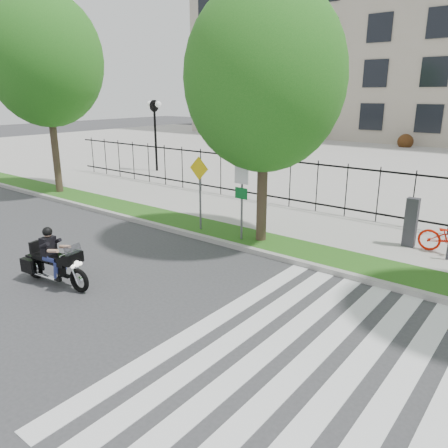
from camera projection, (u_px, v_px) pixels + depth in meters
The scene contains 13 objects.
ground at pixel (137, 296), 10.39m from camera, with size 120.00×120.00×0.00m, color #343437.
curb at pixel (239, 247), 13.46m from camera, with size 60.00×0.20×0.15m, color #999690.
grass_verge at pixel (255, 240), 14.10m from camera, with size 60.00×1.50×0.15m, color #255816.
sidewalk at pixel (293, 223), 15.98m from camera, with size 60.00×3.50×0.15m, color #9D9A93.
plaza at pixel (424, 164), 29.19m from camera, with size 80.00×34.00×0.10m, color #9D9A93.
crosswalk_stripes at pixel (324, 372), 7.53m from camera, with size 5.70×8.00×0.01m, color silver, non-canonical shape.
iron_fence at pixel (317, 186), 16.98m from camera, with size 30.00×0.06×2.00m, color black, non-canonical shape.
lamp_post_left at pixel (155, 118), 25.60m from camera, with size 1.06×0.70×4.25m.
street_tree_0 at pixel (45, 60), 19.01m from camera, with size 5.01×5.01×8.74m.
street_tree_1 at pixel (265, 78), 12.52m from camera, with size 4.70×4.70×7.60m.
sign_pole_regulatory at pixel (242, 190), 13.50m from camera, with size 0.50×0.09×2.50m.
sign_pole_warning at pixel (200, 183), 14.53m from camera, with size 0.78×0.09×2.49m.
motorcycle_rider at pixel (54, 262), 10.86m from camera, with size 2.32×0.78×1.79m.
Camera 1 is at (7.47, -6.15, 4.64)m, focal length 35.00 mm.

